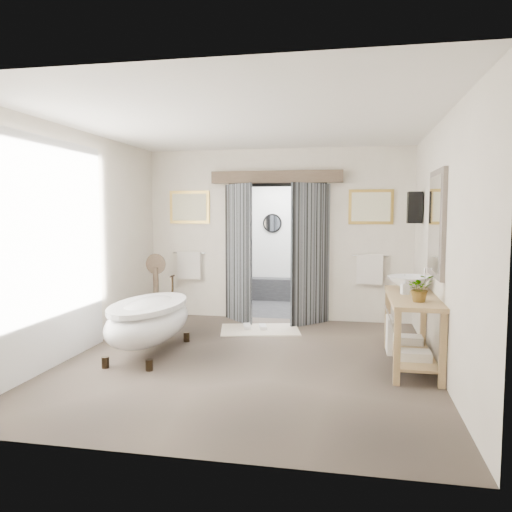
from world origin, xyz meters
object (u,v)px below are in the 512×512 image
Objects in this scene: rug at (260,330)px; basin at (408,283)px; clawfoot_tub at (149,320)px; vanity at (410,324)px.

basin reaches higher than rug.
rug is at bearing 52.75° from clawfoot_tub.
rug is 2.51m from basin.
clawfoot_tub is 3.26m from vanity.
clawfoot_tub reaches higher than vanity.
vanity is at bearing 1.97° from clawfoot_tub.
clawfoot_tub is 1.17× the size of vanity.
vanity reaches higher than rug.
rug is (1.17, 1.54, -0.44)m from clawfoot_tub.
basin reaches higher than vanity.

